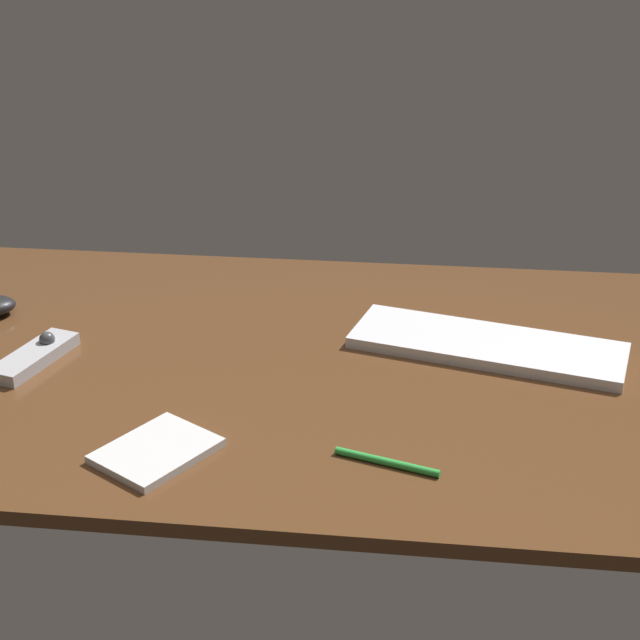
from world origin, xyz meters
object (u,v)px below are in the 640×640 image
Objects in this scene: media_remote at (35,355)px; pen at (387,462)px; keyboard at (487,345)px; notepad at (157,451)px.

media_remote is 1.24× the size of pen.
pen is (-13.66, -33.70, -0.39)cm from keyboard.
notepad is (25.11, -22.83, -0.54)cm from media_remote.
notepad is 1.02× the size of pen.
notepad is (-42.50, -34.59, -0.35)cm from keyboard.
media_remote reaches higher than keyboard.
keyboard is at bearing -64.99° from media_remote.
media_remote is at bearing 137.73° from notepad.
notepad is at bearing -117.13° from media_remote.
pen is at bearing -96.99° from media_remote.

